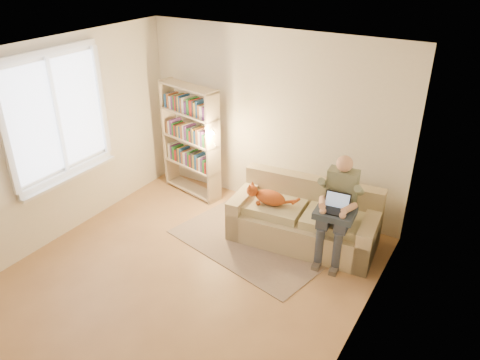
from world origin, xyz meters
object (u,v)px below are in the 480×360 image
Objects in this scene: person at (338,203)px; laptop at (333,205)px; bookshelf at (190,135)px; sofa at (304,221)px; cat at (270,197)px.

person is 0.12m from laptop.
person is 4.05× the size of laptop.
bookshelf reaches higher than laptop.
sofa is 5.96× the size of laptop.
cat is 1.74m from bookshelf.
person reaches higher than sofa.
laptop is at bearing -0.25° from bookshelf.
laptop is (0.88, -0.05, 0.16)m from cat.
laptop reaches higher than cat.
person is 0.92m from cat.
laptop is (-0.03, -0.11, 0.02)m from person.
person is at bearing -1.63° from cat.
sofa reaches higher than cat.
sofa is at bearing 14.77° from cat.
person is at bearing 2.38° from bookshelf.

